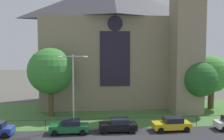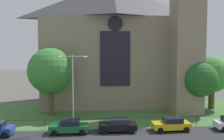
# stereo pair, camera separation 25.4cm
# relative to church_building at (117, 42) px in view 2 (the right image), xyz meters

# --- Properties ---
(ground) EXTENTS (160.00, 160.00, 0.00)m
(ground) POSITION_rel_church_building_xyz_m (-2.02, -6.61, -10.27)
(ground) COLOR #56544C
(road_asphalt) EXTENTS (120.00, 8.00, 0.01)m
(road_asphalt) POSITION_rel_church_building_xyz_m (-2.02, -18.61, -10.27)
(road_asphalt) COLOR #2D2D33
(road_asphalt) RESTS_ON ground
(grass_verge) EXTENTS (120.00, 20.00, 0.01)m
(grass_verge) POSITION_rel_church_building_xyz_m (-2.02, -8.61, -10.27)
(grass_verge) COLOR #477538
(grass_verge) RESTS_ON ground
(church_building) EXTENTS (23.20, 16.20, 26.00)m
(church_building) POSITION_rel_church_building_xyz_m (0.00, 0.00, 0.00)
(church_building) COLOR gray
(church_building) RESTS_ON ground
(iron_railing) EXTENTS (35.76, 0.07, 1.13)m
(iron_railing) POSITION_rel_church_building_xyz_m (-0.77, -14.11, -9.29)
(iron_railing) COLOR black
(iron_railing) RESTS_ON ground
(tree_right_far) EXTENTS (5.53, 5.53, 8.07)m
(tree_right_far) POSITION_rel_church_building_xyz_m (14.05, -5.26, -5.03)
(tree_right_far) COLOR brown
(tree_right_far) RESTS_ON ground
(tree_right_near) EXTENTS (4.84, 4.84, 7.37)m
(tree_right_near) POSITION_rel_church_building_xyz_m (10.64, -9.00, -5.35)
(tree_right_near) COLOR #4C3823
(tree_right_near) RESTS_ON ground
(tree_left_near) EXTENTS (6.22, 6.22, 9.31)m
(tree_left_near) POSITION_rel_church_building_xyz_m (-9.81, -7.63, -4.11)
(tree_left_near) COLOR brown
(tree_left_near) RESTS_ON ground
(streetlamp_near) EXTENTS (3.37, 0.26, 8.55)m
(streetlamp_near) POSITION_rel_church_building_xyz_m (-6.49, -14.21, -4.86)
(streetlamp_near) COLOR #B2B2B7
(streetlamp_near) RESTS_ON ground
(parked_car_green) EXTENTS (4.23, 2.08, 1.51)m
(parked_car_green) POSITION_rel_church_building_xyz_m (-6.86, -15.78, -9.53)
(parked_car_green) COLOR #196033
(parked_car_green) RESTS_ON ground
(parked_car_black) EXTENTS (4.28, 2.19, 1.51)m
(parked_car_black) POSITION_rel_church_building_xyz_m (-1.51, -15.73, -9.53)
(parked_car_black) COLOR black
(parked_car_black) RESTS_ON ground
(parked_car_yellow) EXTENTS (4.25, 2.12, 1.51)m
(parked_car_yellow) POSITION_rel_church_building_xyz_m (4.54, -15.85, -9.53)
(parked_car_yellow) COLOR gold
(parked_car_yellow) RESTS_ON ground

